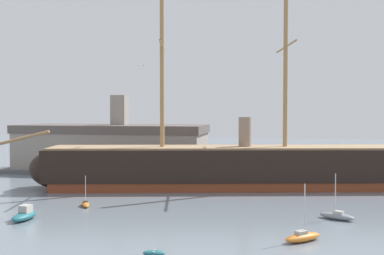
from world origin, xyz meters
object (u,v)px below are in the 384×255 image
object	(u,v)px
tall_ship	(224,167)
sailboat_far_left	(51,180)
sailboat_alongside_bow	(86,204)
dinghy_distant_centre	(210,179)
sailboat_mid_right	(303,237)
seagull_in_flight	(141,65)
sailboat_alongside_stern	(337,216)
motorboat_mid_left	(24,215)
dockside_warehouse_left	(113,148)
dinghy_near_centre	(154,253)

from	to	relation	value
tall_ship	sailboat_far_left	world-z (taller)	tall_ship
sailboat_alongside_bow	dinghy_distant_centre	distance (m)	30.03
sailboat_mid_right	seagull_in_flight	bearing A→B (deg)	152.59
sailboat_alongside_stern	sailboat_alongside_bow	bearing A→B (deg)	177.22
tall_ship	seagull_in_flight	distance (m)	26.22
tall_ship	sailboat_alongside_stern	bearing A→B (deg)	-51.09
tall_ship	sailboat_far_left	xyz separation A→B (m)	(-31.71, 0.35, -3.24)
motorboat_mid_left	sailboat_far_left	distance (m)	29.12
seagull_in_flight	sailboat_far_left	bearing A→B (deg)	139.35
motorboat_mid_left	dinghy_distant_centre	bearing A→B (deg)	64.04
tall_ship	seagull_in_flight	world-z (taller)	tall_ship
sailboat_far_left	dinghy_distant_centre	xyz separation A→B (m)	(28.06, 8.50, -0.22)
sailboat_alongside_stern	sailboat_mid_right	bearing A→B (deg)	-114.56
sailboat_mid_right	tall_ship	bearing A→B (deg)	110.68
motorboat_mid_left	seagull_in_flight	distance (m)	23.27
dockside_warehouse_left	seagull_in_flight	bearing A→B (deg)	-64.66
tall_ship	motorboat_mid_left	distance (m)	34.10
sailboat_alongside_bow	dinghy_distant_centre	world-z (taller)	sailboat_alongside_bow
sailboat_alongside_bow	dockside_warehouse_left	xyz separation A→B (m)	(-9.44, 36.23, 4.69)
tall_ship	motorboat_mid_left	bearing A→B (deg)	-128.12
sailboat_far_left	dinghy_distant_centre	size ratio (longest dim) A/B	2.70
dinghy_near_centre	sailboat_mid_right	distance (m)	15.17
sailboat_mid_right	sailboat_alongside_bow	world-z (taller)	sailboat_mid_right
dinghy_near_centre	sailboat_mid_right	size ratio (longest dim) A/B	0.37
dinghy_distant_centre	seagull_in_flight	size ratio (longest dim) A/B	1.56
sailboat_far_left	dinghy_distant_centre	distance (m)	29.32
dinghy_near_centre	seagull_in_flight	bearing A→B (deg)	110.25
dinghy_near_centre	motorboat_mid_left	world-z (taller)	motorboat_mid_left
motorboat_mid_left	seagull_in_flight	bearing A→B (deg)	30.27
tall_ship	dinghy_near_centre	bearing A→B (deg)	-93.48
sailboat_far_left	dockside_warehouse_left	size ratio (longest dim) A/B	0.12
dinghy_distant_centre	motorboat_mid_left	bearing A→B (deg)	-115.96
sailboat_mid_right	sailboat_alongside_stern	world-z (taller)	sailboat_mid_right
sailboat_mid_right	dinghy_distant_centre	bearing A→B (deg)	111.08
motorboat_mid_left	sailboat_alongside_stern	size ratio (longest dim) A/B	0.79
dinghy_near_centre	sailboat_alongside_bow	bearing A→B (deg)	128.31
dinghy_near_centre	dockside_warehouse_left	world-z (taller)	dockside_warehouse_left
tall_ship	sailboat_alongside_bow	world-z (taller)	tall_ship
tall_ship	dockside_warehouse_left	distance (m)	32.10
dinghy_distant_centre	sailboat_alongside_bow	bearing A→B (deg)	-116.38
sailboat_alongside_stern	seagull_in_flight	distance (m)	30.68
dinghy_distant_centre	dockside_warehouse_left	bearing A→B (deg)	157.74
dockside_warehouse_left	sailboat_alongside_bow	bearing A→B (deg)	-75.40
sailboat_alongside_stern	dinghy_distant_centre	xyz separation A→B (m)	(-19.52, 28.50, -0.25)
sailboat_alongside_bow	dockside_warehouse_left	world-z (taller)	dockside_warehouse_left
motorboat_mid_left	dockside_warehouse_left	world-z (taller)	dockside_warehouse_left
sailboat_alongside_bow	seagull_in_flight	distance (m)	20.47
motorboat_mid_left	sailboat_mid_right	size ratio (longest dim) A/B	0.75
sailboat_alongside_stern	seagull_in_flight	bearing A→B (deg)	179.63
sailboat_alongside_bow	sailboat_mid_right	bearing A→B (deg)	-22.55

